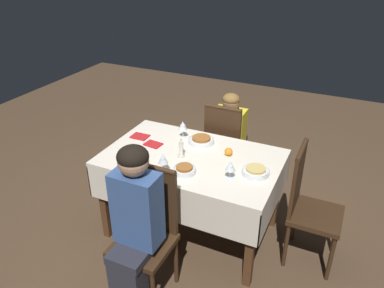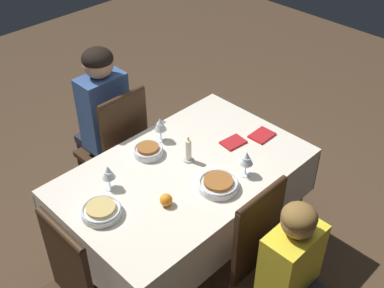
{
  "view_description": "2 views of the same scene",
  "coord_description": "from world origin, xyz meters",
  "px_view_note": "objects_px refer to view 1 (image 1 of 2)",
  "views": [
    {
      "loc": [
        1.09,
        -2.34,
        2.25
      ],
      "look_at": [
        -0.02,
        0.05,
        0.84
      ],
      "focal_mm": 35.0,
      "sensor_mm": 36.0,
      "label": 1
    },
    {
      "loc": [
        1.42,
        1.48,
        2.5
      ],
      "look_at": [
        -0.04,
        0.02,
        0.92
      ],
      "focal_mm": 45.0,
      "sensor_mm": 36.0,
      "label": 2
    }
  ],
  "objects_px": {
    "chair_east": "(308,203)",
    "napkin_spare_side": "(153,144)",
    "wine_glass_north": "(183,126)",
    "candle_centerpiece": "(181,150)",
    "chair_south": "(148,228)",
    "bowl_south": "(184,170)",
    "orange_fruit": "(229,152)",
    "dining_table": "(192,167)",
    "wine_glass_south": "(163,159)",
    "chair_north": "(225,146)",
    "napkin_red_folded": "(140,136)",
    "bowl_east": "(256,171)",
    "person_child_yellow": "(231,136)",
    "wine_glass_east": "(230,166)",
    "bowl_north": "(201,140)",
    "person_adult_denim": "(134,223)"
  },
  "relations": [
    {
      "from": "bowl_north",
      "to": "bowl_east",
      "type": "xyz_separation_m",
      "value": [
        0.56,
        -0.28,
        0.0
      ]
    },
    {
      "from": "chair_east",
      "to": "napkin_spare_side",
      "type": "height_order",
      "value": "chair_east"
    },
    {
      "from": "orange_fruit",
      "to": "napkin_spare_side",
      "type": "distance_m",
      "value": 0.64
    },
    {
      "from": "chair_north",
      "to": "chair_east",
      "type": "relative_size",
      "value": 1.0
    },
    {
      "from": "person_child_yellow",
      "to": "wine_glass_north",
      "type": "relative_size",
      "value": 6.71
    },
    {
      "from": "person_child_yellow",
      "to": "bowl_south",
      "type": "height_order",
      "value": "person_child_yellow"
    },
    {
      "from": "person_adult_denim",
      "to": "bowl_north",
      "type": "relative_size",
      "value": 5.58
    },
    {
      "from": "chair_east",
      "to": "person_child_yellow",
      "type": "height_order",
      "value": "person_child_yellow"
    },
    {
      "from": "wine_glass_north",
      "to": "candle_centerpiece",
      "type": "relative_size",
      "value": 0.93
    },
    {
      "from": "chair_south",
      "to": "napkin_spare_side",
      "type": "bearing_deg",
      "value": 116.68
    },
    {
      "from": "wine_glass_north",
      "to": "bowl_east",
      "type": "relative_size",
      "value": 0.75
    },
    {
      "from": "chair_north",
      "to": "napkin_red_folded",
      "type": "distance_m",
      "value": 0.85
    },
    {
      "from": "bowl_east",
      "to": "chair_north",
      "type": "bearing_deg",
      "value": 124.8
    },
    {
      "from": "person_adult_denim",
      "to": "person_child_yellow",
      "type": "height_order",
      "value": "person_adult_denim"
    },
    {
      "from": "bowl_east",
      "to": "dining_table",
      "type": "bearing_deg",
      "value": 175.72
    },
    {
      "from": "wine_glass_south",
      "to": "chair_south",
      "type": "bearing_deg",
      "value": -79.33
    },
    {
      "from": "person_child_yellow",
      "to": "bowl_east",
      "type": "bearing_deg",
      "value": 119.41
    },
    {
      "from": "candle_centerpiece",
      "to": "dining_table",
      "type": "bearing_deg",
      "value": 29.19
    },
    {
      "from": "chair_south",
      "to": "person_child_yellow",
      "type": "xyz_separation_m",
      "value": [
        0.07,
        1.5,
        0.04
      ]
    },
    {
      "from": "napkin_red_folded",
      "to": "bowl_south",
      "type": "bearing_deg",
      "value": -30.32
    },
    {
      "from": "chair_east",
      "to": "napkin_red_folded",
      "type": "distance_m",
      "value": 1.5
    },
    {
      "from": "wine_glass_east",
      "to": "bowl_east",
      "type": "bearing_deg",
      "value": 41.06
    },
    {
      "from": "bowl_south",
      "to": "wine_glass_east",
      "type": "bearing_deg",
      "value": 12.17
    },
    {
      "from": "chair_south",
      "to": "orange_fruit",
      "type": "relative_size",
      "value": 14.81
    },
    {
      "from": "wine_glass_east",
      "to": "person_child_yellow",
      "type": "bearing_deg",
      "value": 108.66
    },
    {
      "from": "dining_table",
      "to": "chair_south",
      "type": "distance_m",
      "value": 0.68
    },
    {
      "from": "chair_east",
      "to": "napkin_red_folded",
      "type": "bearing_deg",
      "value": 89.11
    },
    {
      "from": "bowl_east",
      "to": "person_adult_denim",
      "type": "bearing_deg",
      "value": -125.71
    },
    {
      "from": "chair_north",
      "to": "napkin_red_folded",
      "type": "bearing_deg",
      "value": 43.01
    },
    {
      "from": "bowl_north",
      "to": "candle_centerpiece",
      "type": "relative_size",
      "value": 1.32
    },
    {
      "from": "dining_table",
      "to": "bowl_south",
      "type": "xyz_separation_m",
      "value": [
        0.05,
        -0.24,
        0.13
      ]
    },
    {
      "from": "person_child_yellow",
      "to": "wine_glass_south",
      "type": "bearing_deg",
      "value": 83.09
    },
    {
      "from": "candle_centerpiece",
      "to": "napkin_red_folded",
      "type": "height_order",
      "value": "candle_centerpiece"
    },
    {
      "from": "chair_south",
      "to": "bowl_south",
      "type": "height_order",
      "value": "chair_south"
    },
    {
      "from": "orange_fruit",
      "to": "bowl_south",
      "type": "bearing_deg",
      "value": -118.49
    },
    {
      "from": "wine_glass_south",
      "to": "napkin_spare_side",
      "type": "height_order",
      "value": "wine_glass_south"
    },
    {
      "from": "dining_table",
      "to": "wine_glass_south",
      "type": "xyz_separation_m",
      "value": [
        -0.09,
        -0.3,
        0.21
      ]
    },
    {
      "from": "person_adult_denim",
      "to": "napkin_spare_side",
      "type": "bearing_deg",
      "value": 112.47
    },
    {
      "from": "chair_east",
      "to": "napkin_spare_side",
      "type": "distance_m",
      "value": 1.32
    },
    {
      "from": "chair_south",
      "to": "bowl_east",
      "type": "height_order",
      "value": "chair_south"
    },
    {
      "from": "chair_south",
      "to": "orange_fruit",
      "type": "xyz_separation_m",
      "value": [
        0.28,
        0.8,
        0.26
      ]
    },
    {
      "from": "wine_glass_south",
      "to": "candle_centerpiece",
      "type": "relative_size",
      "value": 0.97
    },
    {
      "from": "chair_east",
      "to": "wine_glass_east",
      "type": "distance_m",
      "value": 0.69
    },
    {
      "from": "napkin_spare_side",
      "to": "dining_table",
      "type": "bearing_deg",
      "value": -5.16
    },
    {
      "from": "bowl_north",
      "to": "wine_glass_east",
      "type": "xyz_separation_m",
      "value": [
        0.41,
        -0.41,
        0.07
      ]
    },
    {
      "from": "chair_south",
      "to": "person_adult_denim",
      "type": "xyz_separation_m",
      "value": [
        0.0,
        -0.15,
        0.16
      ]
    },
    {
      "from": "chair_north",
      "to": "napkin_red_folded",
      "type": "height_order",
      "value": "chair_north"
    },
    {
      "from": "bowl_north",
      "to": "napkin_spare_side",
      "type": "bearing_deg",
      "value": -150.11
    },
    {
      "from": "dining_table",
      "to": "napkin_spare_side",
      "type": "distance_m",
      "value": 0.39
    },
    {
      "from": "bowl_south",
      "to": "person_child_yellow",
      "type": "bearing_deg",
      "value": 90.5
    }
  ]
}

